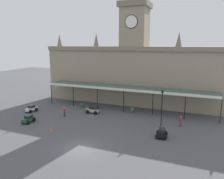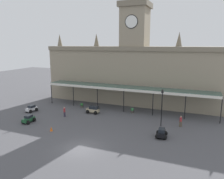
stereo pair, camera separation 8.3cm
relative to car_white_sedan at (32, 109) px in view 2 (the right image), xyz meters
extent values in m
plane|color=#4F4E53|center=(15.32, -9.03, -0.50)|extent=(140.00, 140.00, 0.00)
cube|color=gray|center=(15.32, 12.39, 5.23)|extent=(36.74, 5.11, 11.47)
cube|color=gray|center=(15.32, 9.69, 10.57)|extent=(36.74, 0.30, 0.80)
cube|color=gray|center=(15.32, 12.39, 14.53)|extent=(4.80, 4.80, 7.12)
cube|color=#766C59|center=(15.32, 12.39, 18.59)|extent=(5.50, 5.50, 1.00)
cylinder|color=white|center=(15.32, 9.93, 15.38)|extent=(2.20, 0.12, 2.20)
cylinder|color=black|center=(15.32, 9.97, 15.38)|extent=(2.46, 0.06, 2.46)
cone|color=#6E6554|center=(-2.05, 12.39, 12.27)|extent=(1.10, 1.10, 2.60)
cone|color=#6E6554|center=(7.05, 12.39, 12.27)|extent=(1.10, 1.10, 2.60)
cone|color=#6E6554|center=(23.58, 12.39, 12.27)|extent=(1.10, 1.10, 2.60)
cube|color=#38564C|center=(15.32, 7.64, 3.76)|extent=(31.22, 3.20, 0.16)
cube|color=silver|center=(15.32, 6.04, 3.56)|extent=(31.22, 0.12, 0.44)
cylinder|color=black|center=(-0.29, 6.19, 1.59)|extent=(0.14, 0.14, 4.18)
cylinder|color=black|center=(4.91, 6.19, 1.59)|extent=(0.14, 0.14, 4.18)
cylinder|color=black|center=(10.12, 6.19, 1.59)|extent=(0.14, 0.14, 4.18)
cylinder|color=black|center=(15.32, 6.19, 1.59)|extent=(0.14, 0.14, 4.18)
cylinder|color=black|center=(20.52, 6.19, 1.59)|extent=(0.14, 0.14, 4.18)
cylinder|color=black|center=(25.72, 6.19, 1.59)|extent=(0.14, 0.14, 4.18)
cylinder|color=black|center=(30.93, 6.19, 1.59)|extent=(0.14, 0.14, 4.18)
cube|color=silver|center=(0.00, -0.01, 0.02)|extent=(1.10, 2.13, 0.50)
cube|color=#1E232B|center=(0.00, 0.04, 0.48)|extent=(0.92, 1.18, 0.42)
sphere|color=black|center=(0.36, -0.73, -0.18)|extent=(0.64, 0.64, 0.64)
sphere|color=black|center=(-0.51, -0.63, -0.18)|extent=(0.64, 0.64, 0.64)
sphere|color=black|center=(0.51, 0.61, -0.18)|extent=(0.64, 0.64, 0.64)
sphere|color=black|center=(-0.36, 0.71, -0.18)|extent=(0.64, 0.64, 0.64)
cube|color=#1E512D|center=(3.50, -4.54, 0.02)|extent=(0.92, 2.07, 0.50)
cube|color=#1E232B|center=(3.50, -4.49, 0.48)|extent=(0.82, 1.12, 0.42)
sphere|color=black|center=(3.95, -5.20, -0.18)|extent=(0.64, 0.64, 0.64)
sphere|color=black|center=(3.07, -5.22, -0.18)|extent=(0.64, 0.64, 0.64)
sphere|color=black|center=(3.92, -3.85, -0.18)|extent=(0.64, 0.64, 0.64)
sphere|color=black|center=(3.04, -3.87, -0.18)|extent=(0.64, 0.64, 0.64)
cube|color=tan|center=(10.57, 3.35, 0.04)|extent=(2.26, 0.92, 0.55)
cube|color=#1E232B|center=(10.77, 3.35, 0.54)|extent=(1.56, 0.85, 0.45)
sphere|color=black|center=(9.80, 2.91, -0.18)|extent=(0.64, 0.64, 0.64)
sphere|color=black|center=(9.80, 3.81, -0.18)|extent=(0.64, 0.64, 0.64)
sphere|color=black|center=(11.35, 2.90, -0.18)|extent=(0.64, 0.64, 0.64)
sphere|color=black|center=(11.35, 3.80, -0.18)|extent=(0.64, 0.64, 0.64)
cube|color=black|center=(23.45, -2.22, 0.02)|extent=(1.05, 2.12, 0.50)
cube|color=#1E232B|center=(23.45, -2.27, 0.48)|extent=(0.89, 1.16, 0.42)
sphere|color=black|center=(22.95, -1.59, -0.18)|extent=(0.64, 0.64, 0.64)
sphere|color=black|center=(23.83, -1.51, -0.18)|extent=(0.64, 0.64, 0.64)
sphere|color=black|center=(23.06, -2.93, -0.18)|extent=(0.64, 0.64, 0.64)
sphere|color=black|center=(23.94, -2.86, -0.18)|extent=(0.64, 0.64, 0.64)
cylinder|color=brown|center=(25.53, 2.50, -0.09)|extent=(0.17, 0.17, 0.82)
cylinder|color=brown|center=(25.32, 2.45, -0.09)|extent=(0.17, 0.17, 0.82)
cylinder|color=#A52D33|center=(25.43, 2.47, 0.63)|extent=(0.34, 0.34, 0.62)
sphere|color=tan|center=(25.43, 2.47, 1.05)|extent=(0.23, 0.23, 0.23)
cylinder|color=#3F384C|center=(7.04, 0.04, -0.09)|extent=(0.17, 0.17, 0.82)
cylinder|color=#3F384C|center=(7.02, -0.18, -0.09)|extent=(0.17, 0.17, 0.82)
cylinder|color=#A52D33|center=(7.03, -0.07, 0.63)|extent=(0.34, 0.34, 0.62)
sphere|color=tan|center=(7.03, -0.07, 1.05)|extent=(0.23, 0.23, 0.23)
cylinder|color=black|center=(22.73, 1.63, 2.01)|extent=(0.13, 0.13, 5.03)
cube|color=black|center=(22.73, 1.63, 4.75)|extent=(0.30, 0.30, 0.44)
sphere|color=black|center=(22.73, 1.63, 5.03)|extent=(0.14, 0.14, 0.14)
cone|color=orange|center=(8.82, -5.95, -0.20)|extent=(0.40, 0.40, 0.60)
cylinder|color=#47423D|center=(16.98, 6.04, -0.29)|extent=(0.56, 0.56, 0.42)
sphere|color=#32703F|center=(16.98, 6.04, 0.16)|extent=(0.60, 0.60, 0.60)
cylinder|color=#47423D|center=(7.14, 5.48, -0.29)|extent=(0.56, 0.56, 0.42)
sphere|color=#28632D|center=(7.14, 5.48, 0.16)|extent=(0.60, 0.60, 0.60)
camera|label=1|loc=(27.30, -29.15, 11.40)|focal=34.72mm
camera|label=2|loc=(27.38, -29.11, 11.40)|focal=34.72mm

